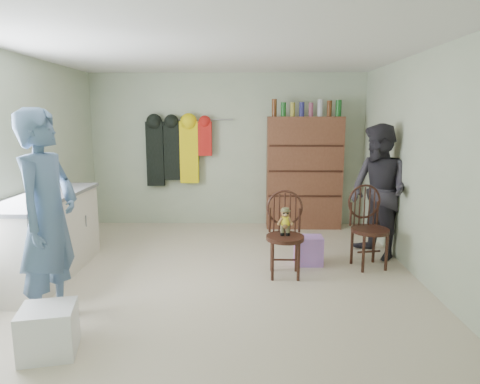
{
  "coord_description": "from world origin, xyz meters",
  "views": [
    {
      "loc": [
        0.34,
        -4.6,
        1.8
      ],
      "look_at": [
        0.25,
        0.2,
        0.95
      ],
      "focal_mm": 32.0,
      "sensor_mm": 36.0,
      "label": 1
    }
  ],
  "objects_px": {
    "chair_far": "(368,223)",
    "counter": "(44,236)",
    "dresser": "(304,172)",
    "chair_front": "(285,229)"
  },
  "relations": [
    {
      "from": "chair_far",
      "to": "counter",
      "type": "bearing_deg",
      "value": 174.33
    },
    {
      "from": "counter",
      "to": "chair_far",
      "type": "xyz_separation_m",
      "value": [
        3.74,
        0.43,
        0.06
      ]
    },
    {
      "from": "counter",
      "to": "dresser",
      "type": "height_order",
      "value": "dresser"
    },
    {
      "from": "counter",
      "to": "chair_front",
      "type": "relative_size",
      "value": 1.92
    },
    {
      "from": "chair_front",
      "to": "chair_far",
      "type": "xyz_separation_m",
      "value": [
        1.02,
        0.31,
        -0.01
      ]
    },
    {
      "from": "chair_far",
      "to": "dresser",
      "type": "distance_m",
      "value": 1.99
    },
    {
      "from": "chair_far",
      "to": "dresser",
      "type": "height_order",
      "value": "dresser"
    },
    {
      "from": "chair_front",
      "to": "dresser",
      "type": "relative_size",
      "value": 0.47
    },
    {
      "from": "counter",
      "to": "chair_front",
      "type": "xyz_separation_m",
      "value": [
        2.71,
        0.12,
        0.07
      ]
    },
    {
      "from": "chair_far",
      "to": "dresser",
      "type": "bearing_deg",
      "value": 93.84
    }
  ]
}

